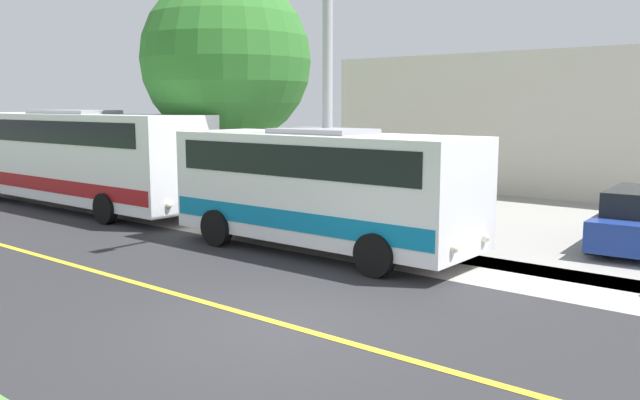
% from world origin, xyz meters
% --- Properties ---
extents(ground_plane, '(120.00, 120.00, 0.00)m').
position_xyz_m(ground_plane, '(0.00, 0.00, 0.00)').
color(ground_plane, '#548442').
extents(road_surface, '(8.00, 100.00, 0.01)m').
position_xyz_m(road_surface, '(0.00, 0.00, 0.00)').
color(road_surface, '#28282B').
rests_on(road_surface, ground).
extents(sidewalk, '(2.40, 100.00, 0.01)m').
position_xyz_m(sidewalk, '(-5.20, 0.00, 0.00)').
color(sidewalk, '#9E9991').
rests_on(sidewalk, ground).
extents(road_centre_line, '(0.16, 100.00, 0.00)m').
position_xyz_m(road_centre_line, '(0.00, 0.00, 0.01)').
color(road_centre_line, gold).
rests_on(road_centre_line, ground).
extents(shuttle_bus_front, '(2.73, 7.65, 2.88)m').
position_xyz_m(shuttle_bus_front, '(-4.54, -2.78, 1.59)').
color(shuttle_bus_front, white).
rests_on(shuttle_bus_front, ground).
extents(transit_bus_rear, '(2.76, 11.62, 3.25)m').
position_xyz_m(transit_bus_rear, '(-4.55, -13.44, 1.78)').
color(transit_bus_rear, white).
rests_on(transit_bus_rear, ground).
extents(street_light_pole, '(1.97, 0.24, 8.02)m').
position_xyz_m(street_light_pole, '(-4.88, -3.00, 4.42)').
color(street_light_pole, '#9E9EA3').
rests_on(street_light_pole, ground).
extents(tree_curbside, '(5.44, 5.44, 7.56)m').
position_xyz_m(tree_curbside, '(-7.40, -9.05, 4.83)').
color(tree_curbside, '#4C3826').
rests_on(tree_curbside, ground).
extents(commercial_building, '(10.00, 21.77, 5.41)m').
position_xyz_m(commercial_building, '(-21.40, -0.40, 2.70)').
color(commercial_building, beige).
rests_on(commercial_building, ground).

